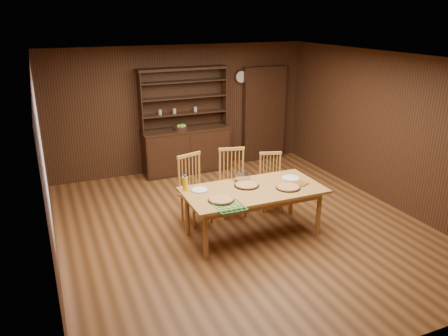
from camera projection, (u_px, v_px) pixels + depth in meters
name	position (u px, v px, depth m)	size (l,w,h in m)	color
floor	(242.00, 226.00, 6.93)	(6.00, 6.00, 0.00)	brown
room_shell	(243.00, 130.00, 6.40)	(6.00, 6.00, 6.00)	beige
china_hutch	(186.00, 145.00, 9.12)	(1.84, 0.52, 2.17)	#311C10
doorway	(264.00, 114.00, 9.79)	(1.00, 0.18, 2.10)	#311C10
wall_clock	(241.00, 77.00, 9.35)	(0.30, 0.05, 0.30)	#311C10
dining_table	(253.00, 194.00, 6.45)	(2.06, 1.03, 0.75)	#BC8B41
chair_left	(193.00, 186.00, 6.94)	(0.56, 0.55, 1.11)	#C48F43
chair_center	(233.00, 179.00, 7.24)	(0.54, 0.53, 1.11)	#C48F43
chair_right	(271.00, 179.00, 7.45)	(0.49, 0.48, 0.98)	#C48F43
pizza_left	(221.00, 199.00, 6.02)	(0.37, 0.37, 0.04)	black
pizza_right	(288.00, 187.00, 6.45)	(0.37, 0.37, 0.04)	black
pizza_center	(247.00, 185.00, 6.53)	(0.38, 0.38, 0.04)	black
cooling_rack	(230.00, 206.00, 5.82)	(0.36, 0.36, 0.02)	#0CA34C
plate_left	(200.00, 190.00, 6.37)	(0.25, 0.25, 0.02)	silver
plate_right	(291.00, 178.00, 6.83)	(0.29, 0.29, 0.02)	silver
foil_dish	(241.00, 177.00, 6.74)	(0.24, 0.17, 0.10)	silver
juice_bottle	(185.00, 183.00, 6.35)	(0.08, 0.08, 0.24)	#FFB50D
pot_holder_a	(300.00, 183.00, 6.61)	(0.19, 0.19, 0.01)	#B31414
pot_holder_b	(292.00, 182.00, 6.68)	(0.19, 0.19, 0.01)	#B31414
fruit_bowl	(181.00, 128.00, 8.89)	(0.28, 0.28, 0.12)	black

